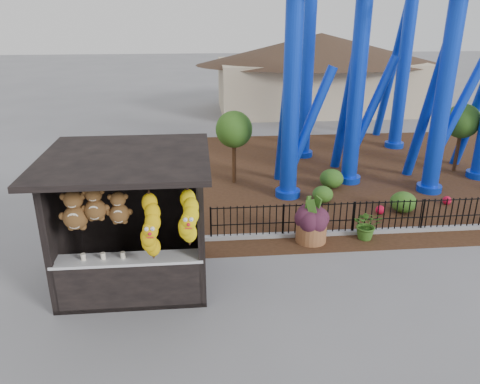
{
  "coord_description": "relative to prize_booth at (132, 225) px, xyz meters",
  "views": [
    {
      "loc": [
        -1.46,
        -8.54,
        5.98
      ],
      "look_at": [
        -0.54,
        1.5,
        2.0
      ],
      "focal_mm": 35.0,
      "sensor_mm": 36.0,
      "label": 1
    }
  ],
  "objects": [
    {
      "name": "ground",
      "position": [
        2.99,
        -0.91,
        -1.53
      ],
      "size": [
        120.0,
        120.0,
        0.0
      ],
      "primitive_type": "plane",
      "color": "slate",
      "rests_on": "ground"
    },
    {
      "name": "mulch_bed",
      "position": [
        6.99,
        7.09,
        -1.52
      ],
      "size": [
        18.0,
        12.0,
        0.02
      ],
      "primitive_type": "cube",
      "color": "#331E11",
      "rests_on": "ground"
    },
    {
      "name": "curb",
      "position": [
        6.99,
        2.09,
        -1.47
      ],
      "size": [
        18.0,
        0.18,
        0.12
      ],
      "primitive_type": "cube",
      "color": "gray",
      "rests_on": "ground"
    },
    {
      "name": "prize_booth",
      "position": [
        0.0,
        0.0,
        0.0
      ],
      "size": [
        3.5,
        3.4,
        3.12
      ],
      "color": "black",
      "rests_on": "ground"
    },
    {
      "name": "picket_fence",
      "position": [
        7.89,
        2.09,
        -1.03
      ],
      "size": [
        12.2,
        0.06,
        1.0
      ],
      "primitive_type": null,
      "color": "black",
      "rests_on": "ground"
    },
    {
      "name": "terracotta_planter",
      "position": [
        4.51,
        1.79,
        -1.25
      ],
      "size": [
        0.98,
        0.98,
        0.57
      ],
      "primitive_type": "cylinder",
      "rotation": [
        0.0,
        0.0,
        0.19
      ],
      "color": "brown",
      "rests_on": "ground"
    },
    {
      "name": "planter_foliage",
      "position": [
        4.51,
        1.79,
        -0.64
      ],
      "size": [
        0.7,
        0.7,
        0.64
      ],
      "primitive_type": "ellipsoid",
      "color": "#381626",
      "rests_on": "terracotta_planter"
    },
    {
      "name": "potted_plant",
      "position": [
        6.07,
        1.79,
        -1.1
      ],
      "size": [
        0.91,
        0.83,
        0.87
      ],
      "primitive_type": "imported",
      "rotation": [
        0.0,
        0.0,
        -0.21
      ],
      "color": "#285519",
      "rests_on": "ground"
    },
    {
      "name": "landscaping",
      "position": [
        7.68,
        4.6,
        -1.22
      ],
      "size": [
        7.65,
        3.31,
        0.67
      ],
      "color": "#2D5619",
      "rests_on": "mulch_bed"
    },
    {
      "name": "pavilion",
      "position": [
        8.99,
        19.09,
        1.54
      ],
      "size": [
        15.0,
        15.0,
        4.8
      ],
      "color": "#BFAD8C",
      "rests_on": "ground"
    }
  ]
}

